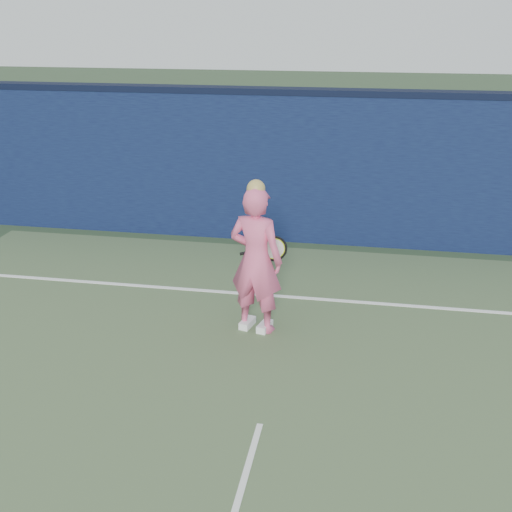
# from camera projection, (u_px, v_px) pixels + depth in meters

# --- Properties ---
(ground) EXTENTS (80.00, 80.00, 0.00)m
(ground) POSITION_uv_depth(u_px,v_px,m) (240.00, 496.00, 5.34)
(ground) COLOR #2A3E26
(ground) RESTS_ON ground
(backstop_wall) EXTENTS (24.00, 0.40, 2.50)m
(backstop_wall) POSITION_uv_depth(u_px,v_px,m) (316.00, 170.00, 10.87)
(backstop_wall) COLOR black
(backstop_wall) RESTS_ON ground
(wall_cap) EXTENTS (24.00, 0.42, 0.10)m
(wall_cap) POSITION_uv_depth(u_px,v_px,m) (318.00, 92.00, 10.40)
(wall_cap) COLOR black
(wall_cap) RESTS_ON backstop_wall
(player) EXTENTS (0.77, 0.59, 1.94)m
(player) POSITION_uv_depth(u_px,v_px,m) (256.00, 260.00, 7.82)
(player) COLOR #E35884
(player) RESTS_ON ground
(racket) EXTENTS (0.64, 0.15, 0.34)m
(racket) POSITION_uv_depth(u_px,v_px,m) (272.00, 249.00, 8.22)
(racket) COLOR black
(racket) RESTS_ON ground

